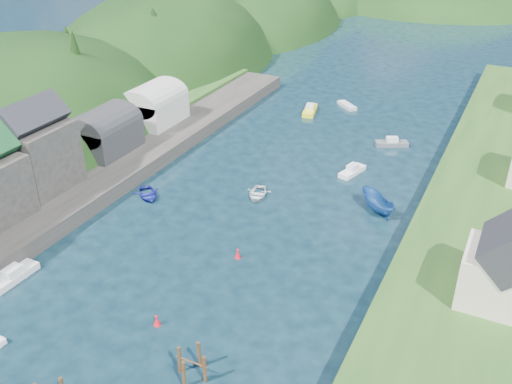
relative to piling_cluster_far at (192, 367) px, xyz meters
The scene contains 12 objects.
ground 46.08m from the piling_cluster_far, 97.43° to the left, with size 600.00×600.00×0.00m, color black.
hillside_left 87.61m from the piling_cluster_far, 125.79° to the left, with size 44.00×245.56×52.00m.
far_hills 170.17m from the piling_cluster_far, 91.60° to the left, with size 103.00×68.00×44.00m.
hill_trees 61.15m from the piling_cluster_far, 94.90° to the left, with size 91.48×150.02×11.42m.
quay_left 33.82m from the piling_cluster_far, 152.37° to the left, with size 12.00×110.00×2.00m, color #2D2B28.
terrace_left_grass 40.15m from the piling_cluster_far, 157.01° to the left, with size 12.00×110.00×2.50m, color #234719.
boat_sheds 47.35m from the piling_cluster_far, 132.66° to the left, with size 7.00×21.00×7.50m.
terrace_right 40.44m from the piling_cluster_far, 61.92° to the left, with size 16.00×120.00×2.40m, color #234719.
piling_cluster_far is the anchor object (origin of this frame).
channel_buoy_near 7.24m from the piling_cluster_far, 148.25° to the left, with size 0.70×0.70×1.10m.
channel_buoy_far 16.92m from the piling_cluster_far, 105.43° to the left, with size 0.70×0.70×1.10m.
moored_boats 17.18m from the piling_cluster_far, 112.62° to the left, with size 34.18×85.55×2.29m.
Camera 1 is at (25.31, -23.30, 35.37)m, focal length 40.00 mm.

